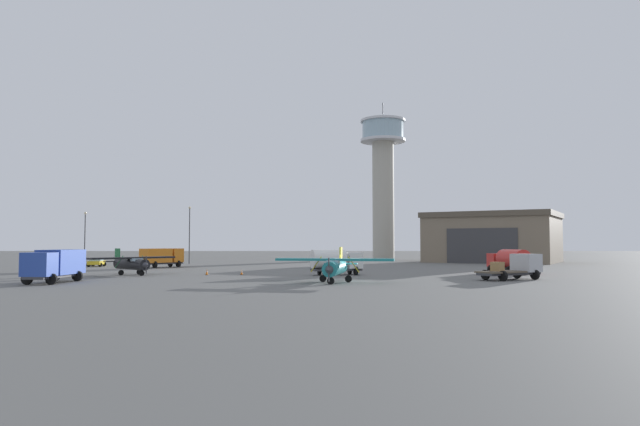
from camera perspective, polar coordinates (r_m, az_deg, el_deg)
The scene contains 16 objects.
ground_plane at distance 55.11m, azimuth 2.79°, elevation -6.83°, with size 400.00×400.00×0.00m, color #60605E.
control_tower at distance 130.65m, azimuth 6.37°, elevation 4.22°, with size 10.21×10.21×35.84m.
hangar at distance 113.87m, azimuth 17.01°, elevation -2.36°, with size 29.69×28.08×9.38m.
airplane_teal at distance 53.17m, azimuth 1.59°, elevation -5.34°, with size 11.07×8.66×3.25m.
airplane_black at distance 68.73m, azimuth -18.43°, elevation -4.75°, with size 8.14×8.33×3.01m.
truck_box_orange at distance 88.33m, azimuth -15.58°, elevation -4.22°, with size 5.80×6.34×2.82m.
truck_fuel_tanker_red at distance 70.58m, azimuth 18.51°, elevation -4.53°, with size 3.90×6.73×2.92m.
truck_box_blue at distance 58.10m, azimuth -25.02°, elevation -4.66°, with size 3.55×7.24×3.03m.
truck_fuel_tanker_white at distance 65.15m, azimuth 1.59°, elevation -4.80°, with size 6.11×4.08×2.93m.
truck_flatbed_silver at distance 60.58m, azimuth 19.20°, elevation -5.14°, with size 7.26×5.60×2.55m.
car_teal at distance 82.52m, azimuth 0.24°, elevation -5.05°, with size 2.94×4.74×1.37m.
car_yellow at distance 95.05m, azimuth -21.50°, elevation -4.57°, with size 2.75×4.41×1.37m.
light_post_west at distance 106.20m, azimuth -22.50°, elevation -1.88°, with size 0.44×0.44×9.03m.
light_post_north at distance 102.86m, azimuth -12.94°, elevation -1.68°, with size 0.44×0.44×10.12m.
traffic_cone_near_left at distance 66.16m, azimuth -7.84°, elevation -5.92°, with size 0.36×0.36×0.58m.
traffic_cone_near_right at distance 66.52m, azimuth -11.26°, elevation -5.83°, with size 0.36×0.36×0.69m.
Camera 1 is at (-2.64, -54.93, 3.68)m, focal length 31.88 mm.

